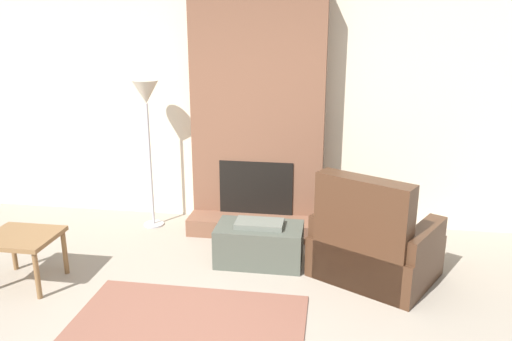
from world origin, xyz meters
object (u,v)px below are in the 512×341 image
Objects in this scene: ottoman at (259,244)px; armchair at (372,248)px; side_table at (22,242)px; floor_lamp_left at (146,102)px.

armchair is at bearing -8.74° from ottoman.
floor_lamp_left reaches higher than side_table.
ottoman is 1.06m from armchair.
ottoman is 0.65× the size of armchair.
side_table is at bearing -114.00° from floor_lamp_left.
floor_lamp_left reaches higher than armchair.
side_table is (-2.00, -0.72, 0.20)m from ottoman.
side_table is 0.36× the size of floor_lamp_left.
armchair is at bearing 10.43° from side_table.
armchair is 0.77× the size of floor_lamp_left.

